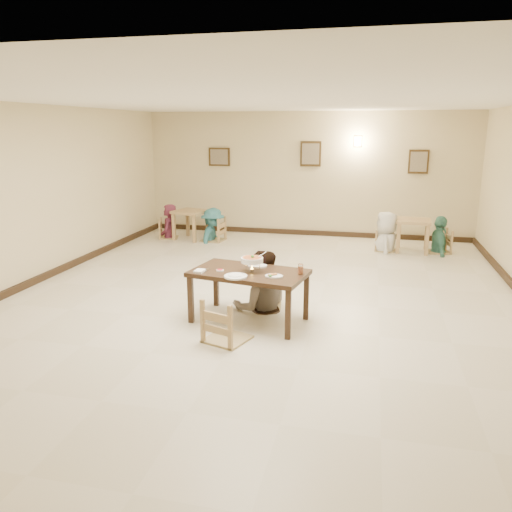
% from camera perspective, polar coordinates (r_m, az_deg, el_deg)
% --- Properties ---
extents(floor, '(10.00, 10.00, 0.00)m').
position_cam_1_polar(floor, '(7.87, 0.74, -4.88)').
color(floor, beige).
rests_on(floor, ground).
extents(ceiling, '(10.00, 10.00, 0.00)m').
position_cam_1_polar(ceiling, '(7.44, 0.82, 17.50)').
color(ceiling, white).
rests_on(ceiling, wall_back).
extents(wall_back, '(10.00, 0.00, 10.00)m').
position_cam_1_polar(wall_back, '(12.41, 5.76, 9.24)').
color(wall_back, beige).
rests_on(wall_back, floor).
extents(wall_front, '(10.00, 0.00, 10.00)m').
position_cam_1_polar(wall_front, '(2.96, -20.50, -8.26)').
color(wall_front, beige).
rests_on(wall_front, floor).
extents(wall_left, '(0.00, 10.00, 10.00)m').
position_cam_1_polar(wall_left, '(9.22, -24.47, 6.28)').
color(wall_left, beige).
rests_on(wall_left, floor).
extents(baseboard_back, '(8.00, 0.06, 0.12)m').
position_cam_1_polar(baseboard_back, '(12.59, 5.58, 2.69)').
color(baseboard_back, black).
rests_on(baseboard_back, floor).
extents(baseboard_left, '(0.06, 10.00, 0.12)m').
position_cam_1_polar(baseboard_left, '(9.48, -23.43, -2.35)').
color(baseboard_left, black).
rests_on(baseboard_left, floor).
extents(picture_a, '(0.55, 0.04, 0.45)m').
position_cam_1_polar(picture_a, '(12.80, -4.22, 11.23)').
color(picture_a, '#362611').
rests_on(picture_a, wall_back).
extents(picture_b, '(0.50, 0.04, 0.60)m').
position_cam_1_polar(picture_b, '(12.32, 6.26, 11.53)').
color(picture_b, '#362611').
rests_on(picture_b, wall_back).
extents(picture_c, '(0.45, 0.04, 0.55)m').
position_cam_1_polar(picture_c, '(12.28, 18.09, 10.21)').
color(picture_c, '#362611').
rests_on(picture_c, wall_back).
extents(wall_sconce, '(0.16, 0.05, 0.22)m').
position_cam_1_polar(wall_sconce, '(12.23, 11.55, 12.72)').
color(wall_sconce, '#FFD88C').
rests_on(wall_sconce, wall_back).
extents(main_table, '(1.66, 1.12, 0.72)m').
position_cam_1_polar(main_table, '(6.79, -0.82, -2.38)').
color(main_table, '#362214').
rests_on(main_table, floor).
extents(chair_far, '(0.45, 0.45, 0.97)m').
position_cam_1_polar(chair_far, '(7.43, 1.16, -2.15)').
color(chair_far, tan).
rests_on(chair_far, floor).
extents(chair_near, '(0.50, 0.50, 1.06)m').
position_cam_1_polar(chair_near, '(6.21, -3.37, -5.08)').
color(chair_near, tan).
rests_on(chair_near, floor).
extents(main_diner, '(1.02, 0.91, 1.76)m').
position_cam_1_polar(main_diner, '(7.21, 0.63, 0.63)').
color(main_diner, gray).
rests_on(main_diner, floor).
extents(curry_warmer, '(0.34, 0.30, 0.27)m').
position_cam_1_polar(curry_warmer, '(6.71, -0.46, -0.46)').
color(curry_warmer, silver).
rests_on(curry_warmer, main_table).
extents(rice_plate_far, '(0.28, 0.28, 0.06)m').
position_cam_1_polar(rice_plate_far, '(6.99, 0.14, -1.08)').
color(rice_plate_far, white).
rests_on(rice_plate_far, main_table).
extents(rice_plate_near, '(0.30, 0.30, 0.07)m').
position_cam_1_polar(rice_plate_near, '(6.49, -2.34, -2.31)').
color(rice_plate_near, white).
rests_on(rice_plate_near, main_table).
extents(fried_plate, '(0.24, 0.24, 0.05)m').
position_cam_1_polar(fried_plate, '(6.50, 2.05, -2.26)').
color(fried_plate, white).
rests_on(fried_plate, main_table).
extents(chili_dish, '(0.10, 0.10, 0.02)m').
position_cam_1_polar(chili_dish, '(6.78, -4.14, -1.63)').
color(chili_dish, white).
rests_on(chili_dish, main_table).
extents(napkin_cutlery, '(0.16, 0.24, 0.03)m').
position_cam_1_polar(napkin_cutlery, '(6.76, -6.43, -1.71)').
color(napkin_cutlery, white).
rests_on(napkin_cutlery, main_table).
extents(drink_glass, '(0.07, 0.07, 0.14)m').
position_cam_1_polar(drink_glass, '(6.62, 5.11, -1.56)').
color(drink_glass, white).
rests_on(drink_glass, main_table).
extents(bg_table_left, '(0.85, 0.85, 0.70)m').
position_cam_1_polar(bg_table_left, '(12.05, -7.49, 4.56)').
color(bg_table_left, tan).
rests_on(bg_table_left, floor).
extents(bg_table_right, '(0.76, 0.76, 0.70)m').
position_cam_1_polar(bg_table_right, '(11.25, 17.55, 3.33)').
color(bg_table_right, tan).
rests_on(bg_table_right, floor).
extents(bg_chair_ll, '(0.43, 0.43, 0.91)m').
position_cam_1_polar(bg_chair_ll, '(12.26, -10.00, 4.11)').
color(bg_chair_ll, tan).
rests_on(bg_chair_ll, floor).
extents(bg_chair_lr, '(0.50, 0.50, 1.07)m').
position_cam_1_polar(bg_chair_lr, '(11.82, -4.97, 4.29)').
color(bg_chair_lr, tan).
rests_on(bg_chair_lr, floor).
extents(bg_chair_rl, '(0.41, 0.41, 0.87)m').
position_cam_1_polar(bg_chair_rl, '(11.18, 14.68, 2.76)').
color(bg_chair_rl, tan).
rests_on(bg_chair_rl, floor).
extents(bg_chair_rr, '(0.45, 0.45, 0.95)m').
position_cam_1_polar(bg_chair_rr, '(11.36, 20.30, 2.72)').
color(bg_chair_rr, tan).
rests_on(bg_chair_rr, floor).
extents(bg_diner_a, '(0.49, 0.66, 1.66)m').
position_cam_1_polar(bg_diner_a, '(12.20, -10.08, 5.83)').
color(bg_diner_a, '#5F2339').
rests_on(bg_diner_a, floor).
extents(bg_diner_b, '(0.61, 1.03, 1.57)m').
position_cam_1_polar(bg_diner_b, '(11.78, -5.00, 5.48)').
color(bg_diner_b, teal).
rests_on(bg_diner_b, floor).
extents(bg_diner_c, '(0.55, 0.85, 1.72)m').
position_cam_1_polar(bg_diner_c, '(11.10, 14.82, 4.91)').
color(bg_diner_c, silver).
rests_on(bg_diner_c, floor).
extents(bg_diner_d, '(0.47, 0.96, 1.59)m').
position_cam_1_polar(bg_diner_d, '(11.30, 20.44, 4.31)').
color(bg_diner_d, '#478F79').
rests_on(bg_diner_d, floor).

